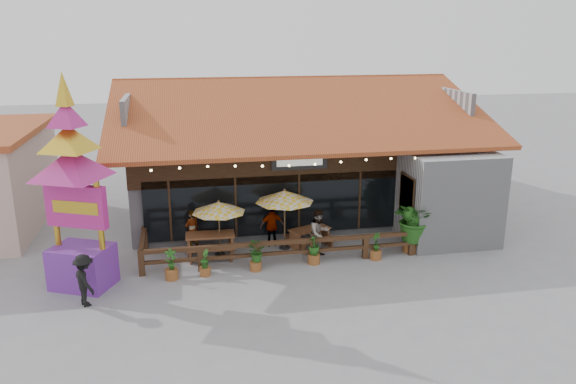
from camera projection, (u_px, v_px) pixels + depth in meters
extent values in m
plane|color=gray|center=(322.00, 256.00, 20.92)|extent=(100.00, 100.00, 0.00)
cube|color=#A8A8AD|center=(287.00, 162.00, 26.98)|extent=(14.00, 10.00, 4.00)
cube|color=#382511|center=(273.00, 163.00, 21.58)|extent=(11.00, 0.16, 1.60)
cube|color=black|center=(274.00, 205.00, 22.03)|extent=(10.00, 0.12, 2.40)
cube|color=#FFC372|center=(273.00, 204.00, 22.22)|extent=(9.80, 0.05, 2.20)
cube|color=#A8A8AD|center=(448.00, 197.00, 22.01)|extent=(3.50, 2.70, 3.60)
cube|color=#AE1B21|center=(407.00, 196.00, 21.48)|extent=(0.06, 1.20, 1.50)
cube|color=#382511|center=(407.00, 196.00, 21.47)|extent=(0.04, 1.34, 1.64)
cube|color=#A85026|center=(303.00, 112.00, 22.88)|extent=(15.50, 7.05, 2.37)
cube|color=#A85026|center=(274.00, 94.00, 29.48)|extent=(15.50, 7.05, 2.37)
cube|color=#A85026|center=(287.00, 78.00, 25.87)|extent=(15.50, 0.30, 0.12)
cube|color=#A8A8AD|center=(132.00, 110.00, 24.95)|extent=(0.20, 9.00, 1.80)
cube|color=#A8A8AD|center=(427.00, 103.00, 27.52)|extent=(0.20, 9.00, 1.80)
cube|color=black|center=(299.00, 162.00, 21.65)|extent=(2.20, 0.10, 0.55)
cube|color=silver|center=(300.00, 163.00, 21.59)|extent=(1.80, 0.02, 0.25)
cube|color=#382511|center=(170.00, 211.00, 21.25)|extent=(0.08, 0.08, 2.40)
cube|color=#382511|center=(236.00, 208.00, 21.71)|extent=(0.08, 0.08, 2.40)
cube|color=#382511|center=(299.00, 204.00, 22.17)|extent=(0.08, 0.08, 2.40)
cube|color=#382511|center=(359.00, 200.00, 22.63)|extent=(0.08, 0.08, 2.40)
sphere|color=#FFDD8C|center=(151.00, 170.00, 18.92)|extent=(0.09, 0.09, 0.09)
sphere|color=#FFDD8C|center=(180.00, 168.00, 19.08)|extent=(0.09, 0.09, 0.09)
sphere|color=#FFDD8C|center=(208.00, 167.00, 19.26)|extent=(0.09, 0.09, 0.09)
sphere|color=#FFDD8C|center=(235.00, 166.00, 19.44)|extent=(0.09, 0.09, 0.09)
sphere|color=#FFDD8C|center=(262.00, 166.00, 19.62)|extent=(0.09, 0.09, 0.09)
sphere|color=#FFDD8C|center=(289.00, 166.00, 19.81)|extent=(0.09, 0.09, 0.09)
sphere|color=#FFDD8C|center=(315.00, 164.00, 19.98)|extent=(0.09, 0.09, 0.09)
sphere|color=#FFDD8C|center=(341.00, 162.00, 20.14)|extent=(0.09, 0.09, 0.09)
sphere|color=#FFDD8C|center=(366.00, 160.00, 20.31)|extent=(0.09, 0.09, 0.09)
sphere|color=#FFDD8C|center=(391.00, 158.00, 20.48)|extent=(0.09, 0.09, 0.09)
sphere|color=#FFDD8C|center=(415.00, 158.00, 20.66)|extent=(0.09, 0.09, 0.09)
cube|color=#422817|center=(141.00, 263.00, 19.13)|extent=(0.20, 0.20, 0.90)
cube|color=#422817|center=(201.00, 259.00, 19.50)|extent=(0.20, 0.20, 0.90)
cube|color=#422817|center=(258.00, 255.00, 19.87)|extent=(0.20, 0.20, 0.90)
cube|color=#422817|center=(312.00, 251.00, 20.24)|extent=(0.20, 0.20, 0.90)
cube|color=#422817|center=(365.00, 247.00, 20.60)|extent=(0.20, 0.20, 0.90)
cube|color=#422817|center=(411.00, 243.00, 20.93)|extent=(0.20, 0.20, 0.90)
cube|color=#422817|center=(282.00, 242.00, 19.92)|extent=(9.80, 0.16, 0.14)
cube|color=#422817|center=(282.00, 253.00, 20.03)|extent=(9.80, 0.12, 0.12)
cube|color=#422817|center=(143.00, 239.00, 20.20)|extent=(0.16, 2.50, 0.14)
cube|color=#422817|center=(145.00, 239.00, 21.40)|extent=(0.20, 0.20, 0.90)
cylinder|color=brown|center=(219.00, 229.00, 20.77)|extent=(0.05, 0.05, 2.01)
cone|color=yellow|center=(219.00, 207.00, 20.53)|extent=(2.30, 2.30, 0.39)
sphere|color=brown|center=(218.00, 201.00, 20.47)|extent=(0.09, 0.09, 0.09)
cylinder|color=black|center=(220.00, 254.00, 21.04)|extent=(0.38, 0.38, 0.05)
cylinder|color=brown|center=(285.00, 221.00, 21.37)|extent=(0.06, 0.06, 2.24)
cone|color=yellow|center=(285.00, 196.00, 21.10)|extent=(2.26, 2.26, 0.44)
sphere|color=brown|center=(285.00, 190.00, 21.03)|extent=(0.10, 0.10, 0.10)
cylinder|color=black|center=(285.00, 247.00, 21.67)|extent=(0.43, 0.43, 0.06)
cube|color=brown|center=(210.00, 235.00, 20.72)|extent=(1.82, 0.90, 0.07)
cube|color=brown|center=(189.00, 247.00, 20.71)|extent=(0.12, 0.79, 0.83)
cube|color=brown|center=(232.00, 244.00, 20.95)|extent=(0.12, 0.79, 0.83)
cube|color=brown|center=(211.00, 250.00, 20.22)|extent=(1.80, 0.37, 0.06)
cube|color=brown|center=(210.00, 238.00, 21.39)|extent=(1.80, 0.37, 0.06)
cube|color=brown|center=(310.00, 229.00, 21.66)|extent=(1.70, 1.25, 0.06)
cube|color=brown|center=(295.00, 241.00, 21.40)|extent=(0.33, 0.65, 0.71)
cube|color=brown|center=(323.00, 235.00, 22.11)|extent=(0.33, 0.65, 0.71)
cube|color=brown|center=(318.00, 240.00, 21.31)|extent=(1.53, 0.83, 0.05)
cube|color=brown|center=(302.00, 232.00, 22.17)|extent=(1.53, 0.83, 0.05)
cube|color=#6A2998|center=(83.00, 266.00, 18.28)|extent=(2.24, 2.02, 1.38)
cube|color=#B3217B|center=(76.00, 206.00, 17.71)|extent=(1.99, 1.13, 1.38)
cube|color=gold|center=(75.00, 208.00, 17.56)|extent=(1.47, 0.71, 0.40)
cylinder|color=gold|center=(50.00, 215.00, 17.63)|extent=(0.18, 0.18, 2.29)
cylinder|color=gold|center=(103.00, 212.00, 17.92)|extent=(0.18, 0.18, 2.29)
pyramid|color=#B3217B|center=(70.00, 149.00, 17.21)|extent=(3.65, 3.65, 0.92)
pyramid|color=gold|center=(67.00, 125.00, 17.01)|extent=(2.59, 2.59, 0.80)
pyramid|color=#B3217B|center=(65.00, 100.00, 16.80)|extent=(1.67, 1.67, 0.80)
pyramid|color=gold|center=(61.00, 71.00, 16.56)|extent=(0.76, 0.76, 1.03)
cylinder|color=brown|center=(411.00, 246.00, 21.30)|extent=(0.60, 0.60, 0.44)
imported|color=#23601B|center=(412.00, 218.00, 20.99)|extent=(1.89, 2.02, 1.81)
sphere|color=#23601B|center=(417.00, 227.00, 21.01)|extent=(0.60, 0.60, 0.60)
sphere|color=#23601B|center=(408.00, 221.00, 21.14)|extent=(0.52, 0.52, 0.52)
imported|color=#382511|center=(192.00, 231.00, 21.13)|extent=(0.72, 0.67, 1.66)
imported|color=#382511|center=(319.00, 233.00, 20.65)|extent=(1.09, 1.00, 1.82)
imported|color=#382511|center=(272.00, 226.00, 21.71)|extent=(1.01, 0.53, 1.64)
imported|color=black|center=(85.00, 280.00, 16.95)|extent=(1.04, 1.22, 1.64)
cylinder|color=brown|center=(172.00, 274.00, 18.92)|extent=(0.45, 0.45, 0.36)
imported|color=#23601B|center=(171.00, 259.00, 18.77)|extent=(0.43, 0.33, 0.73)
cylinder|color=brown|center=(205.00, 271.00, 19.21)|extent=(0.38, 0.38, 0.30)
imported|color=#23601B|center=(205.00, 259.00, 19.09)|extent=(0.32, 0.38, 0.63)
cylinder|color=brown|center=(256.00, 266.00, 19.63)|extent=(0.42, 0.42, 0.33)
imported|color=#23601B|center=(256.00, 252.00, 19.49)|extent=(0.81, 0.79, 0.69)
cylinder|color=brown|center=(314.00, 259.00, 20.20)|extent=(0.44, 0.44, 0.36)
imported|color=#23601B|center=(314.00, 245.00, 20.05)|extent=(0.55, 0.55, 0.73)
cylinder|color=brown|center=(376.00, 255.00, 20.59)|extent=(0.43, 0.43, 0.34)
imported|color=#23601B|center=(376.00, 241.00, 20.45)|extent=(0.33, 0.42, 0.70)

